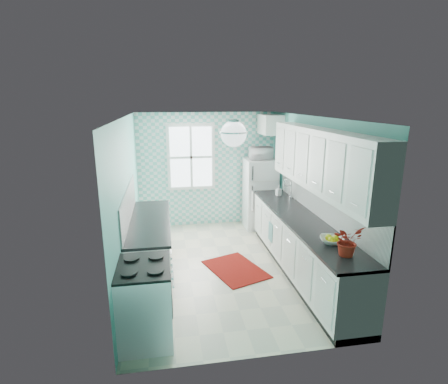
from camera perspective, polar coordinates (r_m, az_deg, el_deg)
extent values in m
cube|color=beige|center=(6.09, -0.07, -12.17)|extent=(3.00, 4.40, 0.02)
cube|color=white|center=(5.43, -0.08, 12.26)|extent=(3.00, 4.40, 0.02)
cube|color=#59B8AB|center=(7.76, -2.79, 3.65)|extent=(3.00, 0.02, 2.50)
cube|color=#59B8AB|center=(3.59, 5.87, -10.01)|extent=(3.00, 0.02, 2.50)
cube|color=#59B8AB|center=(5.59, -15.54, -1.33)|extent=(0.02, 4.40, 2.50)
cube|color=#59B8AB|center=(6.05, 14.16, -0.01)|extent=(0.02, 4.40, 2.50)
cube|color=#64C5B9|center=(7.74, -2.77, 3.62)|extent=(3.00, 0.01, 2.50)
cube|color=white|center=(7.63, -5.40, 5.70)|extent=(1.04, 0.05, 1.44)
cube|color=white|center=(7.61, -5.39, 5.67)|extent=(0.90, 0.02, 1.30)
cube|color=white|center=(5.71, 15.51, -1.56)|extent=(0.02, 3.60, 0.51)
cube|color=white|center=(5.53, -15.34, -2.09)|extent=(0.02, 2.15, 0.51)
cube|color=white|center=(5.31, 15.44, 5.06)|extent=(0.33, 3.20, 0.90)
cube|color=white|center=(7.52, 7.53, 10.88)|extent=(0.40, 0.74, 0.40)
cylinder|color=silver|center=(4.64, 1.59, 11.44)|extent=(0.14, 0.14, 0.04)
cylinder|color=silver|center=(4.65, 1.58, 10.58)|extent=(0.02, 0.02, 0.12)
sphere|color=white|center=(4.65, 1.58, 9.48)|extent=(0.34, 0.34, 0.34)
cube|color=white|center=(5.85, 12.42, -8.74)|extent=(0.60, 3.60, 0.90)
cube|color=black|center=(5.67, 12.54, -4.39)|extent=(0.63, 3.60, 0.04)
cube|color=white|center=(5.76, -11.95, -9.08)|extent=(0.60, 2.15, 0.90)
cube|color=black|center=(5.59, -12.05, -4.66)|extent=(0.63, 2.15, 0.04)
cube|color=white|center=(7.68, 5.88, -0.26)|extent=(0.66, 0.63, 1.52)
cube|color=silver|center=(7.30, 6.60, 1.75)|extent=(0.65, 0.01, 0.02)
cube|color=silver|center=(7.18, 4.68, 3.07)|extent=(0.03, 0.03, 0.30)
cube|color=silver|center=(7.31, 4.59, -1.03)|extent=(0.03, 0.03, 0.54)
cube|color=silver|center=(4.37, -12.68, -17.10)|extent=(0.60, 0.76, 0.90)
cube|color=black|center=(4.16, -13.04, -11.79)|extent=(0.60, 0.76, 0.03)
cube|color=black|center=(4.33, -8.53, -16.33)|extent=(0.01, 0.50, 0.30)
cube|color=silver|center=(6.64, 9.22, -1.40)|extent=(0.54, 0.45, 0.12)
cylinder|color=silver|center=(6.65, 10.87, 0.34)|extent=(0.02, 0.02, 0.30)
torus|color=silver|center=(6.58, 10.34, 1.92)|extent=(0.16, 0.02, 0.16)
cube|color=#6E0209|center=(5.99, 1.90, -12.48)|extent=(1.08, 1.27, 0.02)
cube|color=teal|center=(6.29, 7.63, -6.51)|extent=(0.10, 0.21, 0.33)
imported|color=white|center=(4.81, 17.20, -7.53)|extent=(0.40, 0.40, 0.08)
imported|color=red|center=(4.45, 19.52, -7.50)|extent=(0.41, 0.39, 0.38)
imported|color=#9DB0C0|center=(6.88, 8.89, 0.23)|extent=(0.11, 0.11, 0.20)
imported|color=white|center=(7.50, 6.06, 6.33)|extent=(0.48, 0.34, 0.26)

